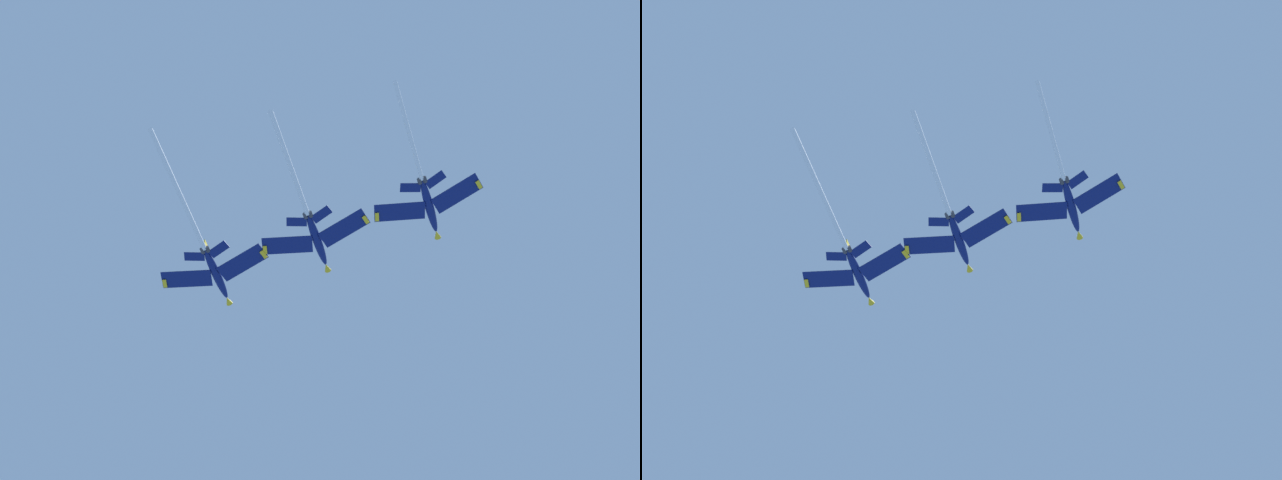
% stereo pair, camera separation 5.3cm
% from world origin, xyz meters
% --- Properties ---
extents(jet_inner_left, '(36.32, 20.12, 16.05)m').
position_xyz_m(jet_inner_left, '(14.72, 7.14, 155.18)').
color(jet_inner_left, navy).
extents(jet_centre, '(32.53, 20.13, 14.70)m').
position_xyz_m(jet_centre, '(15.65, -12.13, 155.24)').
color(jet_centre, navy).
extents(jet_inner_right, '(31.04, 20.14, 14.00)m').
position_xyz_m(jet_inner_right, '(17.91, -32.87, 156.06)').
color(jet_inner_right, navy).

